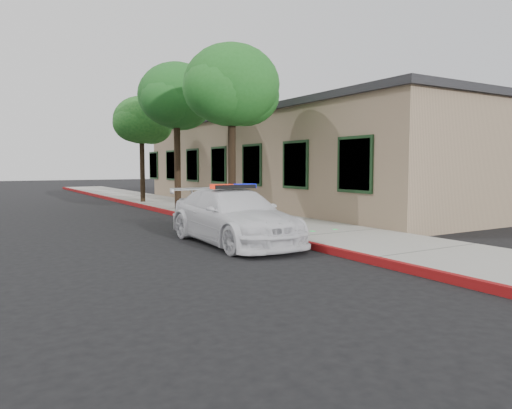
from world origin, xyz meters
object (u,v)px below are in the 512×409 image
object	(u,v)px
fire_hydrant	(257,212)
street_tree_far	(142,122)
police_car	(234,216)
street_tree_mid	(176,99)
street_tree_near	(232,89)
clapboard_building	(294,161)

from	to	relation	value
fire_hydrant	street_tree_far	bearing A→B (deg)	100.14
police_car	fire_hydrant	bearing A→B (deg)	44.34
police_car	street_tree_mid	world-z (taller)	street_tree_mid
street_tree_near	fire_hydrant	bearing A→B (deg)	-96.25
street_tree_mid	street_tree_far	bearing A→B (deg)	89.77
street_tree_mid	fire_hydrant	bearing A→B (deg)	-91.75
fire_hydrant	street_tree_near	bearing A→B (deg)	95.02
clapboard_building	police_car	world-z (taller)	clapboard_building
street_tree_near	clapboard_building	bearing A→B (deg)	39.58
street_tree_mid	clapboard_building	bearing A→B (deg)	1.65
clapboard_building	fire_hydrant	xyz separation A→B (m)	(-6.19, -6.82, -1.55)
police_car	street_tree_far	size ratio (longest dim) A/B	0.90
fire_hydrant	clapboard_building	bearing A→B (deg)	59.03
police_car	street_tree_mid	distance (m)	9.22
street_tree_near	street_tree_mid	xyz separation A→B (m)	(-0.00, 4.78, 0.26)
clapboard_building	fire_hydrant	world-z (taller)	clapboard_building
police_car	fire_hydrant	world-z (taller)	police_car
fire_hydrant	street_tree_far	xyz separation A→B (m)	(0.22, 11.22, 3.45)
police_car	street_tree_far	distance (m)	13.28
street_tree_mid	police_car	bearing A→B (deg)	-102.22
fire_hydrant	street_tree_far	distance (m)	11.74
police_car	street_tree_near	bearing A→B (deg)	62.79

